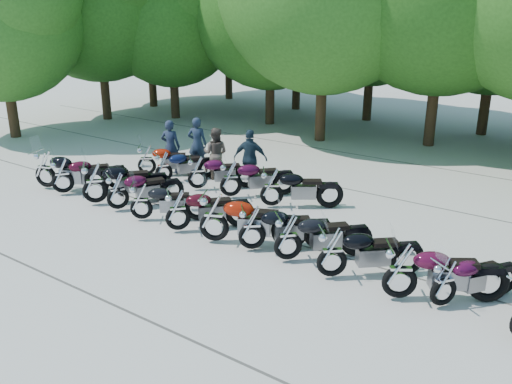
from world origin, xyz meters
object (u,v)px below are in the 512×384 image
Objects in this scene: motorcycle_7 at (252,226)px; motorcycle_16 at (198,171)px; rider_1 at (216,153)px; motorcycle_18 at (272,186)px; motorcycle_2 at (94,182)px; motorcycle_4 at (141,200)px; motorcycle_1 at (62,175)px; motorcycle_5 at (178,209)px; motorcycle_3 at (117,190)px; motorcycle_15 at (163,166)px; rider_2 at (250,159)px; rider_0 at (171,147)px; motorcycle_0 at (45,168)px; motorcycle_11 at (444,281)px; motorcycle_8 at (288,236)px; motorcycle_6 at (214,216)px; rider_3 at (197,144)px; motorcycle_9 at (332,251)px; motorcycle_17 at (231,178)px; motorcycle_10 at (401,270)px.

motorcycle_7 reaches higher than motorcycle_16.
motorcycle_18 is at bearing 136.83° from rider_1.
motorcycle_2 is 1.19× the size of motorcycle_4.
rider_1 is at bearing 6.50° from motorcycle_7.
motorcycle_1 is 4.85m from rider_1.
motorcycle_3 is at bearing 37.99° from motorcycle_5.
motorcycle_15 is 1.37m from motorcycle_16.
rider_2 reaches higher than motorcycle_15.
rider_0 is 1.72m from rider_1.
motorcycle_7 is (4.63, 0.04, 0.01)m from motorcycle_3.
motorcycle_0 is 3.32m from motorcycle_3.
rider_0 is at bearing 20.56° from motorcycle_16.
motorcycle_1 is at bearing 39.60° from motorcycle_2.
motorcycle_11 is (7.99, 0.25, -0.01)m from motorcycle_4.
motorcycle_8 is at bearing -139.12° from motorcycle_2.
motorcycle_6 is at bearing -141.02° from motorcycle_2.
motorcycle_1 is at bearing 63.44° from motorcycle_6.
motorcycle_15 is 1.76m from rider_1.
motorcycle_3 is 3.63m from motorcycle_6.
motorcycle_15 is 1.19× the size of rider_1.
motorcycle_4 is 1.33m from motorcycle_5.
motorcycle_2 is 10.00m from motorcycle_11.
rider_3 is at bearing -12.59° from motorcycle_5.
motorcycle_8 is 0.99× the size of motorcycle_9.
motorcycle_0 reaches higher than motorcycle_15.
motorcycle_17 reaches higher than motorcycle_5.
rider_2 is at bearing -123.19° from motorcycle_15.
rider_3 is (-1.49, 1.70, 0.32)m from motorcycle_16.
motorcycle_15 is 0.90× the size of motorcycle_17.
motorcycle_16 is at bearing -74.42° from motorcycle_3.
motorcycle_7 is 1.08× the size of motorcycle_15.
motorcycle_16 is 1.33m from rider_1.
rider_3 reaches higher than motorcycle_11.
motorcycle_2 is 1.23× the size of motorcycle_11.
motorcycle_2 is 4.53m from motorcycle_6.
motorcycle_3 reaches higher than motorcycle_15.
motorcycle_15 is at bearing 100.18° from rider_0.
motorcycle_11 is 7.61m from motorcycle_17.
motorcycle_10 is 1.38× the size of rider_1.
motorcycle_1 is 1.09× the size of motorcycle_4.
motorcycle_5 reaches higher than motorcycle_3.
motorcycle_8 is 1.22× the size of rider_0.
rider_1 reaches higher than motorcycle_3.
motorcycle_9 reaches higher than motorcycle_3.
motorcycle_4 is at bearing 36.05° from motorcycle_11.
motorcycle_2 is at bearing 114.97° from motorcycle_15.
motorcycle_10 is 1.16× the size of motorcycle_15.
motorcycle_16 is 1.17× the size of rider_0.
motorcycle_17 is (2.84, 2.74, -0.06)m from motorcycle_2.
motorcycle_17 is 2.06m from rider_1.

